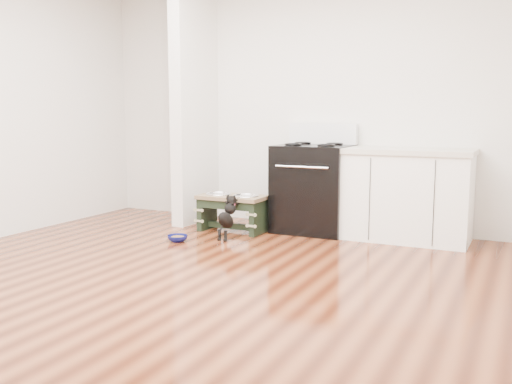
% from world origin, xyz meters
% --- Properties ---
extents(ground, '(5.00, 5.00, 0.00)m').
position_xyz_m(ground, '(0.00, 0.00, 0.00)').
color(ground, '#40180B').
rests_on(ground, ground).
extents(room_shell, '(5.00, 5.00, 5.00)m').
position_xyz_m(room_shell, '(0.00, 0.00, 1.62)').
color(room_shell, silver).
rests_on(room_shell, ground).
extents(partition_wall, '(0.15, 0.80, 2.70)m').
position_xyz_m(partition_wall, '(-1.18, 2.10, 1.35)').
color(partition_wall, silver).
rests_on(partition_wall, ground).
extents(oven_range, '(0.76, 0.69, 1.14)m').
position_xyz_m(oven_range, '(0.25, 2.16, 0.48)').
color(oven_range, black).
rests_on(oven_range, ground).
extents(cabinet_run, '(1.24, 0.64, 0.91)m').
position_xyz_m(cabinet_run, '(1.23, 2.18, 0.45)').
color(cabinet_run, white).
rests_on(cabinet_run, ground).
extents(dog_feeder, '(0.71, 0.38, 0.40)m').
position_xyz_m(dog_feeder, '(-0.52, 1.76, 0.28)').
color(dog_feeder, black).
rests_on(dog_feeder, ground).
extents(puppy, '(0.12, 0.37, 0.43)m').
position_xyz_m(puppy, '(-0.39, 1.43, 0.24)').
color(puppy, black).
rests_on(puppy, ground).
extents(floor_bowl, '(0.21, 0.21, 0.06)m').
position_xyz_m(floor_bowl, '(-0.78, 1.11, 0.03)').
color(floor_bowl, '#0B1050').
rests_on(floor_bowl, ground).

